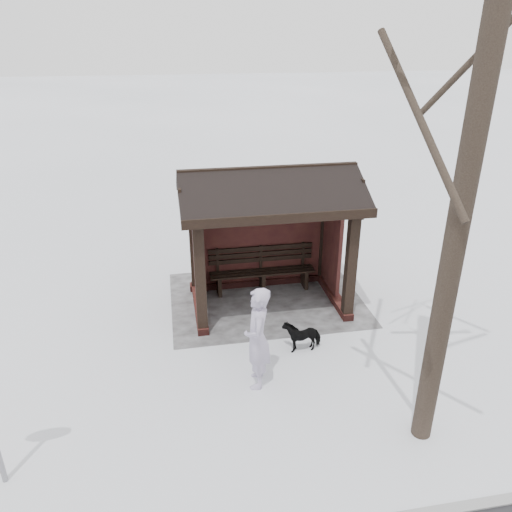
{
  "coord_description": "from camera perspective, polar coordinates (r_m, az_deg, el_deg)",
  "views": [
    {
      "loc": [
        1.95,
        9.37,
        5.55
      ],
      "look_at": [
        0.41,
        0.8,
        1.55
      ],
      "focal_mm": 35.0,
      "sensor_mm": 36.0,
      "label": 1
    }
  ],
  "objects": [
    {
      "name": "ground",
      "position": [
        11.07,
        1.33,
        -5.45
      ],
      "size": [
        120.0,
        120.0,
        0.0
      ],
      "primitive_type": "plane",
      "color": "white",
      "rests_on": "ground"
    },
    {
      "name": "trampled_patch",
      "position": [
        11.24,
        1.13,
        -4.91
      ],
      "size": [
        4.2,
        3.2,
        0.02
      ],
      "primitive_type": "cube",
      "color": "gray",
      "rests_on": "ground"
    },
    {
      "name": "bus_shelter",
      "position": [
        10.3,
        1.28,
        5.47
      ],
      "size": [
        3.6,
        2.4,
        3.09
      ],
      "color": "#3C1816",
      "rests_on": "ground"
    },
    {
      "name": "pedestrian",
      "position": [
        8.3,
        0.17,
        -9.38
      ],
      "size": [
        0.54,
        0.73,
        1.82
      ],
      "primitive_type": "imported",
      "rotation": [
        0.0,
        0.0,
        1.4
      ],
      "color": "#ADA3BF",
      "rests_on": "ground"
    },
    {
      "name": "dog",
      "position": [
        9.53,
        5.27,
        -8.94
      ],
      "size": [
        0.73,
        0.39,
        0.59
      ],
      "primitive_type": "imported",
      "rotation": [
        0.0,
        0.0,
        1.68
      ],
      "color": "black",
      "rests_on": "ground"
    }
  ]
}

